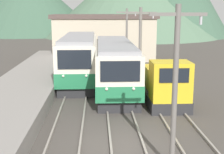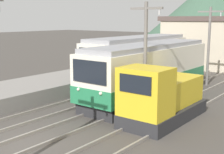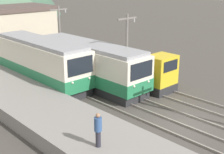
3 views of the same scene
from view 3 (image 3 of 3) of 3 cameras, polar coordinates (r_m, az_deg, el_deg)
The scene contains 11 objects.
ground_plane at distance 20.42m, azimuth 13.98°, elevation -8.35°, with size 200.00×200.00×0.00m, color #47423D.
track_left at distance 18.46m, azimuth 9.49°, elevation -10.77°, with size 1.54×60.00×0.14m.
track_center at distance 20.55m, azimuth 14.31°, elevation -7.99°, with size 1.54×60.00×0.14m.
track_right at distance 22.95m, azimuth 18.40°, elevation -5.56°, with size 1.54×60.00×0.14m.
commuter_train_left at distance 27.14m, azimuth -12.81°, elevation 2.40°, with size 2.84×11.03×3.88m.
commuter_train_center at distance 26.33m, azimuth -4.21°, elevation 2.10°, with size 2.84×11.84×3.64m.
shunting_locomotive at distance 25.95m, azimuth 6.15°, elevation 0.68°, with size 2.40×5.58×3.00m.
catenary_mast_mid at distance 24.81m, azimuth 2.73°, elevation 5.13°, with size 2.00×0.20×6.12m.
catenary_mast_far at distance 31.85m, azimuth -9.51°, elevation 7.78°, with size 2.00×0.20×6.12m.
person_on_platform at distance 15.15m, azimuth -2.56°, elevation -9.42°, with size 0.38×0.38×1.77m.
station_building at distance 39.26m, azimuth -19.72°, elevation 7.99°, with size 12.60×6.30×5.49m.
Camera 3 is at (-15.72, -9.56, 8.87)m, focal length 50.00 mm.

